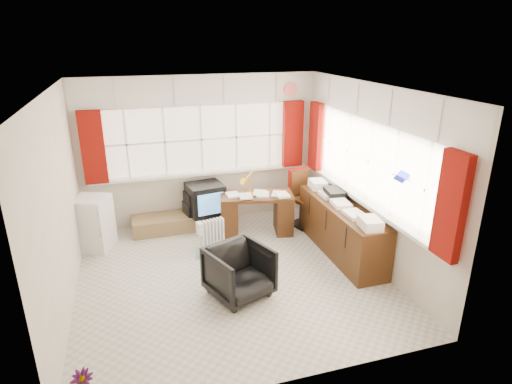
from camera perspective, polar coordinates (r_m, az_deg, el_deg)
ground at (r=5.96m, az=-3.28°, el=-11.04°), size 4.00×4.00×0.00m
room_walls at (r=5.33m, az=-3.60°, el=2.87°), size 4.00×4.00×4.00m
window_back at (r=7.32m, az=-7.07°, el=3.05°), size 3.70×0.12×3.60m
window_right at (r=6.23m, az=14.18°, el=-0.54°), size 0.12×3.70×3.60m
curtains at (r=6.45m, az=2.52°, el=5.55°), size 3.83×3.83×1.15m
overhead_cabinets at (r=6.37m, az=2.94°, el=12.64°), size 3.98×3.98×0.48m
desk at (r=7.00m, az=0.07°, el=-2.58°), size 1.26×0.80×0.71m
desk_lamp at (r=6.83m, az=-0.86°, el=1.87°), size 0.16×0.15×0.38m
task_chair at (r=7.33m, az=6.03°, el=-0.40°), size 0.51×0.53×0.98m
office_chair at (r=5.39m, az=-2.24°, el=-10.61°), size 0.90×0.92×0.65m
radiator at (r=6.42m, az=-5.83°, el=-6.38°), size 0.39×0.23×0.55m
credenza at (r=6.49m, az=11.24°, el=-4.67°), size 0.50×2.00×0.85m
file_tray at (r=6.64m, az=10.60°, el=-0.16°), size 0.34×0.41×0.13m
tv_bench at (r=7.33m, az=-10.72°, el=-3.98°), size 1.40×0.50×0.25m
crt_tv at (r=7.20m, az=-6.75°, el=-0.91°), size 0.64×0.61×0.52m
hifi_stack at (r=7.29m, az=-7.46°, el=-1.30°), size 0.59×0.44×0.38m
mini_fridge at (r=6.92m, az=-20.88°, el=-3.92°), size 0.64×0.64×0.82m
spray_bottle_a at (r=6.68m, az=-6.05°, el=-6.12°), size 0.14×0.14×0.27m
spray_bottle_b at (r=6.38m, az=-7.65°, el=-7.89°), size 0.09×0.10×0.20m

